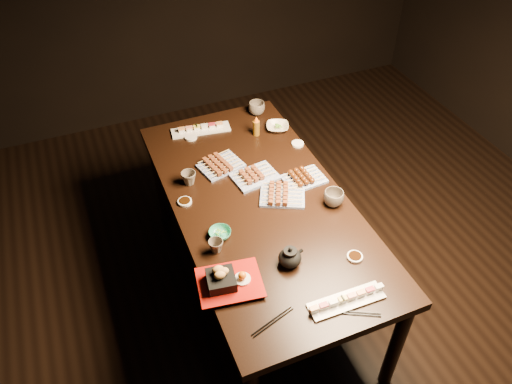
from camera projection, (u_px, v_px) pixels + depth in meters
ground at (346, 303)px, 3.09m from camera, size 5.00×5.00×0.00m
dining_table at (259, 247)px, 2.93m from camera, size 1.26×1.95×0.75m
sushi_platter_near at (347, 299)px, 2.18m from camera, size 0.35×0.10×0.04m
sushi_platter_far at (201, 128)px, 3.15m from camera, size 0.38×0.15×0.05m
yakitori_plate_center at (255, 173)px, 2.80m from camera, size 0.27×0.21×0.06m
yakitori_plate_right at (283, 193)px, 2.68m from camera, size 0.29×0.26×0.06m
yakitori_plate_left at (221, 163)px, 2.87m from camera, size 0.27×0.23×0.06m
tsukune_plate at (304, 176)px, 2.79m from camera, size 0.24×0.18×0.06m
edamame_bowl_green at (220, 233)px, 2.48m from camera, size 0.12×0.12×0.03m
edamame_bowl_cream at (277, 127)px, 3.16m from camera, size 0.18×0.18×0.03m
tempura_tray at (230, 278)px, 2.23m from camera, size 0.32×0.27×0.11m
teacup_near_left at (216, 246)px, 2.40m from camera, size 0.07×0.07×0.07m
teacup_mid_right at (334, 198)px, 2.63m from camera, size 0.14×0.14×0.09m
teacup_far_left at (189, 178)px, 2.76m from camera, size 0.11×0.11×0.08m
teacup_far_right at (257, 108)px, 3.28m from camera, size 0.13×0.13×0.09m
teapot at (290, 256)px, 2.32m from camera, size 0.15×0.15×0.11m
condiment_bottle at (256, 126)px, 3.09m from camera, size 0.06×0.06×0.13m
sauce_dish_west at (185, 202)px, 2.67m from camera, size 0.10×0.10×0.01m
sauce_dish_east at (298, 144)px, 3.05m from camera, size 0.08×0.08×0.01m
sauce_dish_se at (355, 257)px, 2.38m from camera, size 0.09×0.09×0.01m
sauce_dish_nw at (191, 137)px, 3.10m from camera, size 0.09×0.09×0.01m
chopsticks_near at (273, 321)px, 2.12m from camera, size 0.22×0.09×0.01m
chopsticks_se at (355, 313)px, 2.15m from camera, size 0.20×0.12×0.01m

